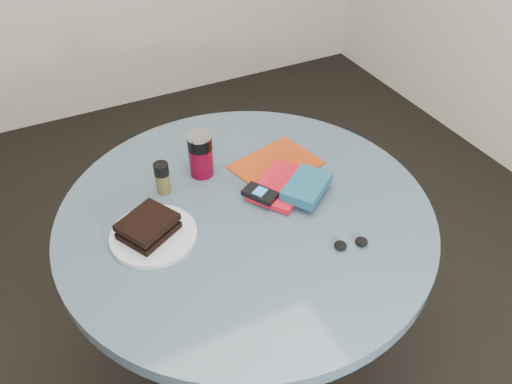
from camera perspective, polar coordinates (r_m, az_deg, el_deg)
name	(u,v)px	position (r m, az deg, el deg)	size (l,w,h in m)	color
ground	(249,361)	(1.92, -0.85, -18.78)	(4.00, 4.00, 0.00)	black
table	(247,251)	(1.44, -1.07, -6.80)	(1.00, 1.00, 0.75)	black
plate	(154,235)	(1.28, -11.62, -4.87)	(0.22, 0.22, 0.01)	silver
sandwich	(148,226)	(1.26, -12.24, -3.85)	(0.16, 0.16, 0.05)	black
soda_can	(201,155)	(1.42, -6.34, 4.26)	(0.09, 0.09, 0.13)	maroon
pepper_grinder	(162,178)	(1.38, -10.65, 1.63)	(0.05, 0.05, 0.09)	brown
magazine	(276,165)	(1.48, 2.31, 3.14)	(0.24, 0.18, 0.00)	#98310D
red_book	(282,185)	(1.39, 2.97, 0.77)	(0.19, 0.13, 0.02)	#B60E20
novel	(307,186)	(1.35, 5.80, 0.64)	(0.15, 0.09, 0.03)	navy
mp3_player	(260,194)	(1.34, 0.46, -0.19)	(0.09, 0.10, 0.02)	black
headphones	(351,244)	(1.25, 10.80, -5.81)	(0.09, 0.05, 0.02)	black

